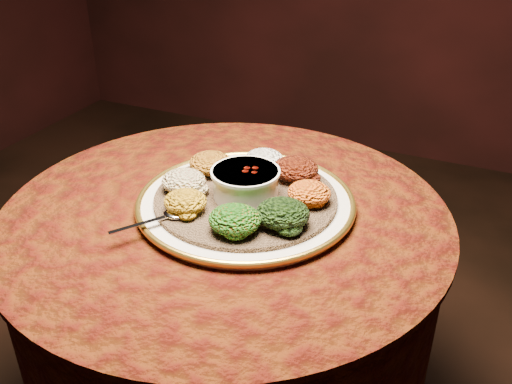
% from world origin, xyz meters
% --- Properties ---
extents(table, '(0.96, 0.96, 0.73)m').
position_xyz_m(table, '(0.00, 0.00, 0.55)').
color(table, black).
rests_on(table, ground).
extents(platter, '(0.53, 0.53, 0.02)m').
position_xyz_m(platter, '(0.04, 0.03, 0.75)').
color(platter, beige).
rests_on(platter, table).
extents(injera, '(0.48, 0.48, 0.01)m').
position_xyz_m(injera, '(0.04, 0.03, 0.76)').
color(injera, brown).
rests_on(injera, platter).
extents(stew_bowl, '(0.15, 0.15, 0.06)m').
position_xyz_m(stew_bowl, '(0.04, 0.03, 0.80)').
color(stew_bowl, silver).
rests_on(stew_bowl, injera).
extents(spoon, '(0.10, 0.13, 0.01)m').
position_xyz_m(spoon, '(-0.06, -0.12, 0.77)').
color(spoon, silver).
rests_on(spoon, injera).
extents(portion_ayib, '(0.09, 0.09, 0.04)m').
position_xyz_m(portion_ayib, '(0.02, 0.16, 0.78)').
color(portion_ayib, white).
rests_on(portion_ayib, injera).
extents(portion_kitfo, '(0.10, 0.10, 0.05)m').
position_xyz_m(portion_kitfo, '(0.10, 0.14, 0.79)').
color(portion_kitfo, black).
rests_on(portion_kitfo, injera).
extents(portion_tikil, '(0.09, 0.09, 0.04)m').
position_xyz_m(portion_tikil, '(0.17, 0.06, 0.78)').
color(portion_tikil, '#AA7B0E').
rests_on(portion_tikil, injera).
extents(portion_gomen, '(0.11, 0.10, 0.05)m').
position_xyz_m(portion_gomen, '(0.15, -0.04, 0.79)').
color(portion_gomen, black).
rests_on(portion_gomen, injera).
extents(portion_mixveg, '(0.10, 0.10, 0.05)m').
position_xyz_m(portion_mixveg, '(0.07, -0.10, 0.79)').
color(portion_mixveg, '#972609').
rests_on(portion_mixveg, injera).
extents(portion_kik, '(0.09, 0.08, 0.04)m').
position_xyz_m(portion_kik, '(-0.05, -0.08, 0.78)').
color(portion_kik, '#B87F10').
rests_on(portion_kik, injera).
extents(portion_timatim, '(0.10, 0.09, 0.05)m').
position_xyz_m(portion_timatim, '(-0.09, -0.01, 0.79)').
color(portion_timatim, maroon).
rests_on(portion_timatim, injera).
extents(portion_shiro, '(0.10, 0.09, 0.05)m').
position_xyz_m(portion_shiro, '(-0.08, 0.09, 0.79)').
color(portion_shiro, '#955B11').
rests_on(portion_shiro, injera).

